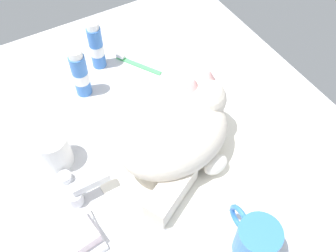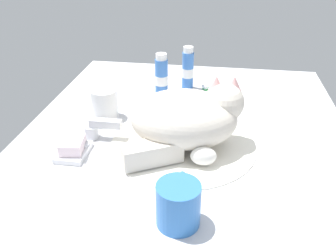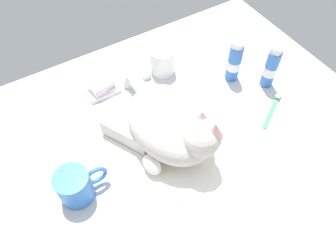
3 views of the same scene
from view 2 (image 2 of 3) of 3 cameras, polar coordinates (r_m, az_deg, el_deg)
ground_plane at (r=86.85cm, az=2.39°, el=-3.81°), size 110.00×82.50×3.00cm
sink_basin at (r=85.88cm, az=2.41°, el=-2.80°), size 34.60×34.60×0.62cm
faucet at (r=89.33cm, az=-11.43°, el=-0.61°), size 14.14×9.53×5.24cm
cat at (r=82.16cm, az=3.21°, el=1.27°), size 24.64×27.22×15.79cm
coffee_mug at (r=63.19cm, az=1.68°, el=-12.20°), size 11.73×7.75×8.16cm
rinse_cup at (r=97.96cm, az=-10.03°, el=3.53°), size 7.07×7.07×8.05cm
soap_dish at (r=85.00cm, az=-14.76°, el=-4.01°), size 9.00×6.40×1.20cm
soap_bar at (r=83.99cm, az=-14.92°, el=-2.92°), size 7.09×5.69×2.63cm
toothpaste_bottle at (r=108.38cm, az=-1.05°, el=7.83°), size 3.90×3.90×13.33cm
mouthwash_bottle at (r=114.02cm, az=3.16°, el=8.97°), size 3.67×3.67×13.58cm
toothbrush at (r=111.49cm, az=7.08°, el=5.08°), size 12.08×8.04×1.60cm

